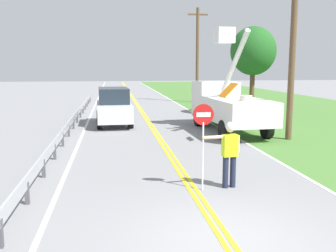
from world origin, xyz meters
name	(u,v)px	position (x,y,z in m)	size (l,w,h in m)	color
ground_plane	(226,240)	(0.00, 0.00, 0.00)	(160.00, 160.00, 0.00)	gray
grass_verge_right	(299,111)	(11.60, 20.00, 0.00)	(16.00, 110.00, 0.01)	#477533
centerline_yellow_left	(142,114)	(-0.09, 20.00, 0.01)	(0.11, 110.00, 0.01)	yellow
centerline_yellow_right	(144,114)	(0.09, 20.00, 0.01)	(0.11, 110.00, 0.01)	yellow
edge_line_right	(193,113)	(3.60, 20.00, 0.01)	(0.12, 110.00, 0.01)	silver
edge_line_left	(91,115)	(-3.60, 20.00, 0.01)	(0.12, 110.00, 0.01)	silver
flagger_worker	(229,150)	(1.01, 3.13, 1.05)	(1.08, 0.29, 1.83)	#1E2338
stop_sign_paddle	(203,127)	(0.25, 3.03, 1.71)	(0.56, 0.04, 2.33)	silver
utility_bucket_truck	(227,103)	(3.74, 12.37, 1.41)	(2.67, 6.92, 5.28)	silver
oncoming_suv_nearest	(114,106)	(-2.06, 15.11, 1.06)	(2.06, 4.67, 2.10)	silver
utility_pole_near	(293,50)	(5.80, 9.53, 3.99)	(1.80, 0.28, 7.62)	brown
utility_pole_mid	(197,54)	(5.63, 28.03, 4.42)	(1.80, 0.28, 8.48)	brown
guardrail_left_shoulder	(75,116)	(-4.20, 15.13, 0.52)	(0.10, 32.00, 0.71)	#9EA0A3
roadside_tree_verge	(253,51)	(7.16, 17.99, 4.27)	(3.00, 3.00, 5.90)	brown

